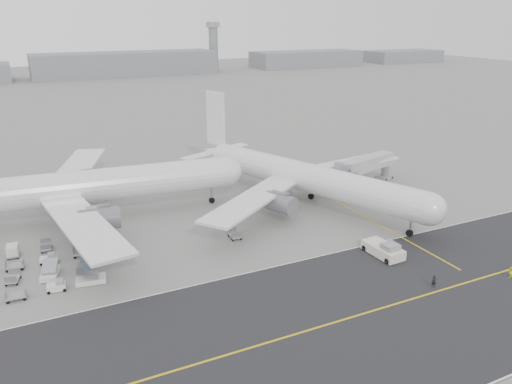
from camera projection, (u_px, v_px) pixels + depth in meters
name	position (u px, v px, depth m)	size (l,w,h in m)	color
ground	(232.00, 269.00, 73.32)	(700.00, 700.00, 0.00)	gray
taxiway	(328.00, 324.00, 60.10)	(220.00, 59.00, 0.03)	#27272A
horizon_buildings	(111.00, 76.00, 306.35)	(520.00, 28.00, 28.00)	gray
control_tower	(213.00, 45.00, 333.82)	(7.00, 7.00, 31.25)	gray
airliner_a	(78.00, 188.00, 88.98)	(61.92, 60.99, 21.37)	white
airliner_b	(303.00, 177.00, 96.70)	(53.21, 54.28, 19.67)	white
pushback_tug	(384.00, 250.00, 76.94)	(3.58, 8.89, 2.53)	silver
jet_bridge	(366.00, 165.00, 107.74)	(17.55, 7.75, 6.57)	gray
gse_cluster	(33.00, 272.00, 72.37)	(22.18, 21.38, 2.00)	gray
stray_dolly	(235.00, 238.00, 83.38)	(1.65, 2.68, 1.65)	silver
ground_crew_a	(434.00, 281.00, 68.06)	(0.65, 0.42, 1.77)	black
ground_crew_b	(510.00, 272.00, 70.54)	(0.81, 0.63, 1.66)	yellow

